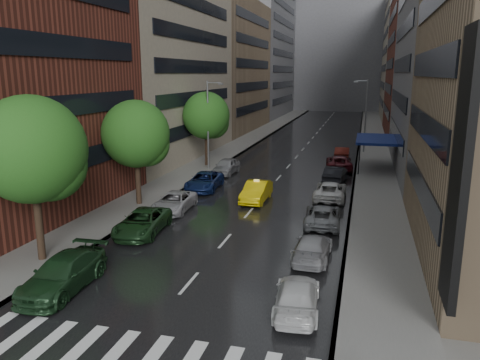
% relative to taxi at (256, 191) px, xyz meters
% --- Properties ---
extents(ground, '(220.00, 220.00, 0.00)m').
position_rel_taxi_xyz_m(ground, '(0.19, -19.29, -0.79)').
color(ground, gray).
rests_on(ground, ground).
extents(road, '(14.00, 140.00, 0.01)m').
position_rel_taxi_xyz_m(road, '(0.19, 30.71, -0.79)').
color(road, black).
rests_on(road, ground).
extents(sidewalk_left, '(4.00, 140.00, 0.15)m').
position_rel_taxi_xyz_m(sidewalk_left, '(-8.81, 30.71, -0.72)').
color(sidewalk_left, gray).
rests_on(sidewalk_left, ground).
extents(sidewalk_right, '(4.00, 140.00, 0.15)m').
position_rel_taxi_xyz_m(sidewalk_right, '(9.19, 30.71, -0.72)').
color(sidewalk_right, gray).
rests_on(sidewalk_right, ground).
extents(crosswalk, '(13.15, 2.80, 0.01)m').
position_rel_taxi_xyz_m(crosswalk, '(0.39, -21.29, -0.78)').
color(crosswalk, silver).
rests_on(crosswalk, ground).
extents(buildings_left, '(8.00, 108.00, 38.00)m').
position_rel_taxi_xyz_m(buildings_left, '(-14.81, 39.50, 15.20)').
color(buildings_left, maroon).
rests_on(buildings_left, ground).
extents(buildings_right, '(8.05, 109.10, 36.00)m').
position_rel_taxi_xyz_m(buildings_right, '(15.19, 37.41, 14.24)').
color(buildings_right, '#937A5B').
rests_on(buildings_right, ground).
extents(building_far, '(40.00, 14.00, 32.00)m').
position_rel_taxi_xyz_m(building_far, '(0.19, 98.71, 15.21)').
color(building_far, slate).
rests_on(building_far, ground).
extents(tree_near, '(5.57, 5.57, 8.88)m').
position_rel_taxi_xyz_m(tree_near, '(-8.41, -14.79, 5.28)').
color(tree_near, '#382619').
rests_on(tree_near, ground).
extents(tree_mid, '(5.03, 5.03, 8.02)m').
position_rel_taxi_xyz_m(tree_mid, '(-8.41, -3.49, 4.69)').
color(tree_mid, '#382619').
rests_on(tree_mid, ground).
extents(tree_far, '(5.02, 5.02, 8.00)m').
position_rel_taxi_xyz_m(tree_far, '(-8.41, 12.49, 4.68)').
color(tree_far, '#382619').
rests_on(tree_far, ground).
extents(taxi, '(1.74, 4.83, 1.58)m').
position_rel_taxi_xyz_m(taxi, '(0.00, 0.00, 0.00)').
color(taxi, yellow).
rests_on(taxi, ground).
extents(parked_cars_left, '(2.94, 31.69, 1.58)m').
position_rel_taxi_xyz_m(parked_cars_left, '(-5.21, -4.60, -0.04)').
color(parked_cars_left, '#19381D').
rests_on(parked_cars_left, ground).
extents(parked_cars_right, '(3.08, 41.55, 1.58)m').
position_rel_taxi_xyz_m(parked_cars_right, '(5.59, 2.88, -0.06)').
color(parked_cars_right, silver).
rests_on(parked_cars_right, ground).
extents(street_lamp_left, '(1.74, 0.22, 9.00)m').
position_rel_taxi_xyz_m(street_lamp_left, '(-7.53, 10.71, 4.10)').
color(street_lamp_left, gray).
rests_on(street_lamp_left, sidewalk_left).
extents(street_lamp_right, '(1.74, 0.22, 9.00)m').
position_rel_taxi_xyz_m(street_lamp_right, '(7.91, 25.71, 4.10)').
color(street_lamp_right, gray).
rests_on(street_lamp_right, sidewalk_right).
extents(awning, '(4.00, 8.00, 3.12)m').
position_rel_taxi_xyz_m(awning, '(9.17, 15.71, 2.34)').
color(awning, navy).
rests_on(awning, sidewalk_right).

